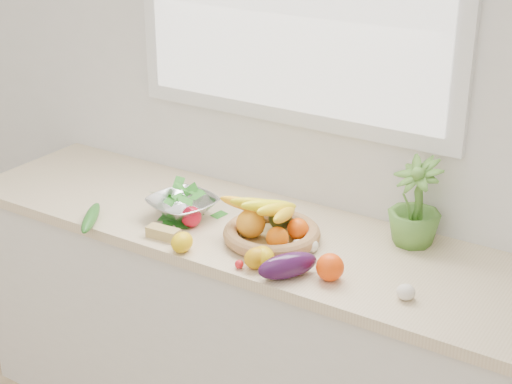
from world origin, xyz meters
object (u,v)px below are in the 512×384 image
Objects in this scene: cucumber at (91,218)px; apple at (191,217)px; eggplant at (288,266)px; fruit_basket at (271,228)px; colander_with_spinach at (183,202)px; potted_herb at (415,204)px.

apple is at bearing 28.98° from cucumber.
fruit_basket is at bearing 133.65° from eggplant.
colander_with_spinach reaches higher than apple.
fruit_basket is at bearing 2.25° from colander_with_spinach.
eggplant is 0.63× the size of potted_herb.
fruit_basket is at bearing 10.42° from apple.
potted_herb is 0.82m from colander_with_spinach.
apple is at bearing -30.72° from colander_with_spinach.
cucumber is at bearing -139.04° from colander_with_spinach.
apple is 0.77m from potted_herb.
cucumber is 0.33m from colander_with_spinach.
apple is 0.30m from fruit_basket.
eggplant is 0.46× the size of fruit_basket.
cucumber is at bearing -151.02° from apple.
potted_herb is (0.23, 0.43, 0.10)m from eggplant.
cucumber is 0.55× the size of fruit_basket.
colander_with_spinach is at bearing 149.28° from apple.
fruit_basket is (-0.41, -0.25, -0.09)m from potted_herb.
eggplant reaches higher than apple.
fruit_basket is at bearing 20.54° from cucumber.
apple is 0.08m from colander_with_spinach.
eggplant is 0.56m from colander_with_spinach.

